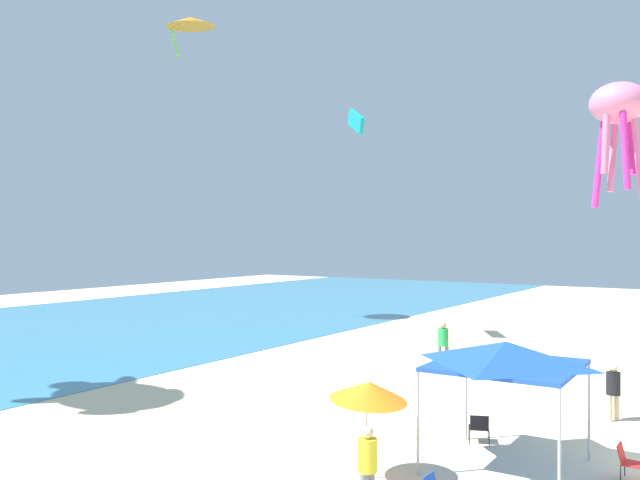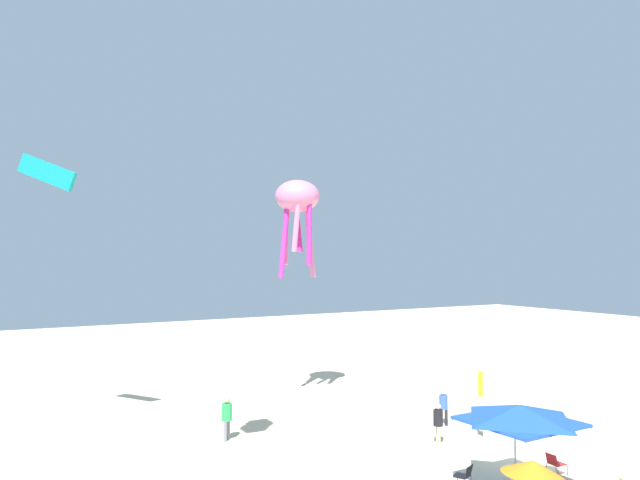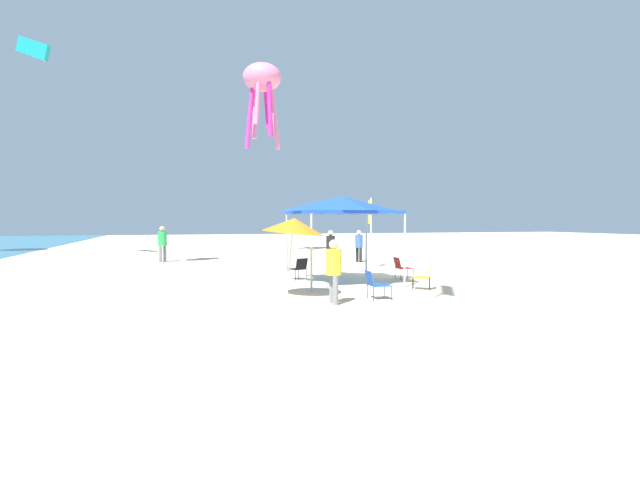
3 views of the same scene
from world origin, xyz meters
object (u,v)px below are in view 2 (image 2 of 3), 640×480
Objects in this scene: person_near_umbrella at (438,420)px; kite_octopus_pink at (297,201)px; folding_chair_left_of_tent at (555,462)px; person_beachcomber at (227,415)px; kite_parafoil_teal at (47,173)px; beach_umbrella at (533,468)px; banner_flag at (483,399)px; canopy_tent at (520,414)px; person_kite_handler at (443,404)px; folding_chair_facing_ocean at (464,474)px.

kite_octopus_pink is (10.23, 1.48, 10.30)m from person_near_umbrella.
folding_chair_left_of_tent is 0.43× the size of person_beachcomber.
kite_parafoil_teal is (-0.63, 13.25, 0.66)m from kite_octopus_pink.
person_beachcomber is 0.34× the size of kite_octopus_pink.
folding_chair_left_of_tent is at bearing -135.85° from person_near_umbrella.
person_beachcomber is at bearing -18.47° from kite_octopus_pink.
banner_flag reaches higher than beach_umbrella.
canopy_tent is 0.61× the size of kite_octopus_pink.
person_kite_handler is (2.26, -2.30, -0.03)m from person_near_umbrella.
folding_chair_left_of_tent is 0.35× the size of kite_parafoil_teal.
banner_flag is at bearing -36.11° from beach_umbrella.
banner_flag reaches higher than canopy_tent.
banner_flag is (3.33, -4.24, 1.50)m from folding_chair_facing_ocean.
person_kite_handler is 0.73× the size of kite_parafoil_teal.
folding_chair_left_of_tent is at bearing 146.67° from folding_chair_facing_ocean.
banner_flag is (7.40, -5.40, -0.10)m from beach_umbrella.
banner_flag is at bearing 47.89° from kite_octopus_pink.
kite_parafoil_teal reaches higher than folding_chair_facing_ocean.
canopy_tent is at bearing -42.18° from beach_umbrella.
banner_flag is at bearing -164.25° from folding_chair_facing_ocean.
person_beachcomber is at bearing 16.04° from beach_umbrella.
folding_chair_facing_ocean is 8.32m from person_kite_handler.
kite_octopus_pink reaches higher than folding_chair_facing_ocean.
folding_chair_left_of_tent is 0.25× the size of banner_flag.
canopy_tent is at bearing 139.78° from person_kite_handler.
kite_octopus_pink is at bearing 39.28° from person_near_umbrella.
beach_umbrella is 23.34m from kite_parafoil_teal.
beach_umbrella is 2.94× the size of folding_chair_facing_ocean.
person_beachcomber is (5.19, 7.74, 0.10)m from person_near_umbrella.
canopy_tent is 1.99× the size of person_kite_handler.
kite_parafoil_teal reaches higher than banner_flag.
canopy_tent is at bearing 107.28° from folding_chair_facing_ocean.
person_near_umbrella is 0.75× the size of kite_parafoil_teal.
canopy_tent is 12.83m from person_beachcomber.
canopy_tent is at bearing 147.66° from banner_flag.
person_near_umbrella is at bearing -24.18° from beach_umbrella.
person_near_umbrella is (5.16, 1.20, 0.56)m from folding_chair_left_of_tent.
person_near_umbrella is (4.42, -2.65, 0.56)m from folding_chair_facing_ocean.
person_beachcomber is at bearing 41.83° from folding_chair_left_of_tent.
kite_octopus_pink is (5.04, -6.26, 10.20)m from person_beachcomber.
person_near_umbrella is at bearing -13.80° from canopy_tent.
person_near_umbrella is 20.72m from kite_parafoil_teal.
canopy_tent is 3.56m from folding_chair_left_of_tent.
banner_flag is 15.00m from kite_octopus_pink.
person_near_umbrella is (5.87, -1.44, -1.72)m from canopy_tent.
kite_octopus_pink is (11.31, 3.07, 9.36)m from banner_flag.
kite_parafoil_teal reaches higher than person_beachcomber.
person_kite_handler is at bearing -62.96° from person_beachcomber.
person_beachcomber is 12.98m from kite_octopus_pink.
kite_octopus_pink is 2.38× the size of kite_parafoil_teal.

